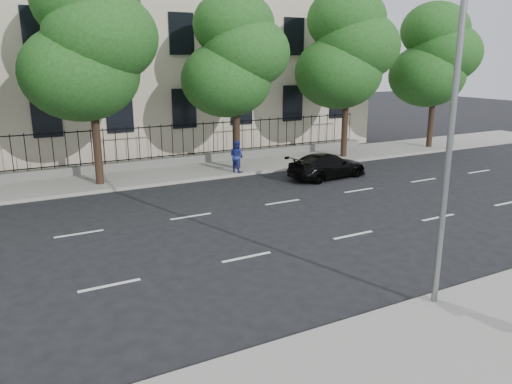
% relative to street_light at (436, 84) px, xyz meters
% --- Properties ---
extents(ground, '(120.00, 120.00, 0.00)m').
position_rel_street_light_xyz_m(ground, '(-2.50, 1.77, -5.15)').
color(ground, black).
rests_on(ground, ground).
extents(near_sidewalk, '(60.00, 4.00, 0.15)m').
position_rel_street_light_xyz_m(near_sidewalk, '(-2.50, -2.23, -5.07)').
color(near_sidewalk, gray).
rests_on(near_sidewalk, ground).
extents(far_sidewalk, '(60.00, 4.00, 0.15)m').
position_rel_street_light_xyz_m(far_sidewalk, '(-2.50, 15.77, -5.07)').
color(far_sidewalk, gray).
rests_on(far_sidewalk, ground).
extents(lane_markings, '(49.60, 4.62, 0.01)m').
position_rel_street_light_xyz_m(lane_markings, '(-2.50, 6.52, -5.14)').
color(lane_markings, silver).
rests_on(lane_markings, ground).
extents(masonry_building, '(34.60, 12.11, 18.50)m').
position_rel_street_light_xyz_m(masonry_building, '(-2.50, 24.72, 3.87)').
color(masonry_building, beige).
rests_on(masonry_building, ground).
extents(iron_fence, '(30.00, 0.50, 2.20)m').
position_rel_street_light_xyz_m(iron_fence, '(-2.50, 17.47, -4.50)').
color(iron_fence, slate).
rests_on(iron_fence, far_sidewalk).
extents(street_light, '(0.25, 3.32, 8.05)m').
position_rel_street_light_xyz_m(street_light, '(0.00, 0.00, 0.00)').
color(street_light, slate).
rests_on(street_light, near_sidewalk).
extents(tree_c, '(5.89, 5.50, 9.80)m').
position_rel_street_light_xyz_m(tree_c, '(-4.46, 15.13, 1.26)').
color(tree_c, '#382619').
rests_on(tree_c, far_sidewalk).
extents(tree_d, '(5.34, 4.94, 8.84)m').
position_rel_street_light_xyz_m(tree_d, '(2.54, 15.13, 0.69)').
color(tree_d, '#382619').
rests_on(tree_d, far_sidewalk).
extents(tree_e, '(5.71, 5.31, 9.46)m').
position_rel_street_light_xyz_m(tree_e, '(9.54, 15.13, 1.05)').
color(tree_e, '#382619').
rests_on(tree_e, far_sidewalk).
extents(tree_f, '(5.52, 5.12, 9.01)m').
position_rel_street_light_xyz_m(tree_f, '(16.54, 15.13, 0.73)').
color(tree_f, '#382619').
rests_on(tree_f, far_sidewalk).
extents(black_sedan, '(4.38, 2.12, 1.23)m').
position_rel_street_light_xyz_m(black_sedan, '(5.70, 11.42, -4.53)').
color(black_sedan, black).
rests_on(black_sedan, ground).
extents(pedestrian_far, '(0.86, 0.96, 1.61)m').
position_rel_street_light_xyz_m(pedestrian_far, '(2.09, 14.17, -4.19)').
color(pedestrian_far, navy).
rests_on(pedestrian_far, far_sidewalk).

